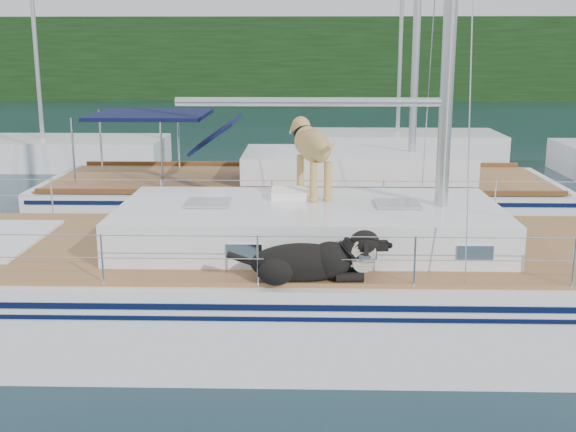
{
  "coord_description": "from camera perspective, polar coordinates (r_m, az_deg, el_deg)",
  "views": [
    {
      "loc": [
        0.75,
        -9.68,
        3.93
      ],
      "look_at": [
        0.5,
        0.2,
        1.6
      ],
      "focal_mm": 45.0,
      "sensor_mm": 36.0,
      "label": 1
    }
  ],
  "objects": [
    {
      "name": "tree_line",
      "position": [
        54.7,
        0.66,
        12.3
      ],
      "size": [
        90.0,
        3.0,
        6.0
      ],
      "primitive_type": "cube",
      "color": "black",
      "rests_on": "ground"
    },
    {
      "name": "neighbor_sailboat",
      "position": [
        15.78,
        1.35,
        1.18
      ],
      "size": [
        11.0,
        3.5,
        13.3
      ],
      "color": "white",
      "rests_on": "ground"
    },
    {
      "name": "bg_boat_west",
      "position": [
        25.49,
        -18.72,
        4.71
      ],
      "size": [
        8.0,
        3.0,
        11.65
      ],
      "color": "white",
      "rests_on": "ground"
    },
    {
      "name": "main_sailboat",
      "position": [
        10.23,
        -2.27,
        -5.23
      ],
      "size": [
        12.0,
        3.8,
        14.01
      ],
      "color": "white",
      "rests_on": "ground"
    },
    {
      "name": "ground",
      "position": [
        10.48,
        -2.79,
        -8.79
      ],
      "size": [
        120.0,
        120.0,
        0.0
      ],
      "primitive_type": "plane",
      "color": "black",
      "rests_on": "ground"
    },
    {
      "name": "shore_bank",
      "position": [
        55.99,
        0.67,
        9.87
      ],
      "size": [
        92.0,
        1.0,
        1.2
      ],
      "primitive_type": "cube",
      "color": "#595147",
      "rests_on": "ground"
    },
    {
      "name": "bg_boat_center",
      "position": [
        26.12,
        8.61,
        5.47
      ],
      "size": [
        7.2,
        3.0,
        11.65
      ],
      "color": "white",
      "rests_on": "ground"
    }
  ]
}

